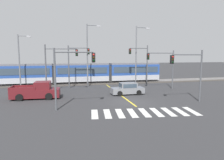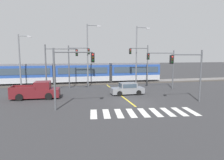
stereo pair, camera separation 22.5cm
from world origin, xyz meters
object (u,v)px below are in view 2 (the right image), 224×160
pickup_truck (37,91)px  street_lamp_centre (89,52)px  traffic_light_near_left (69,69)px  traffic_light_far_right (142,60)px  traffic_light_near_right (190,68)px  traffic_light_mid_right (164,63)px  sedan_crossing (127,89)px  light_rail_tram (83,72)px  street_lamp_west (21,58)px  traffic_light_far_left (76,60)px  street_lamp_east (137,52)px  traffic_light_mid_left (57,62)px

pickup_truck → street_lamp_centre: size_ratio=0.56×
traffic_light_near_left → street_lamp_centre: bearing=76.3°
traffic_light_far_right → traffic_light_near_left: size_ratio=1.17×
traffic_light_near_right → traffic_light_mid_right: traffic_light_mid_right is taller
traffic_light_mid_right → traffic_light_near_right: bearing=-98.2°
pickup_truck → sedan_crossing: bearing=0.3°
traffic_light_near_left → light_rail_tram: bearing=81.5°
street_lamp_west → street_lamp_centre: size_ratio=0.82×
traffic_light_far_left → street_lamp_centre: 2.62m
light_rail_tram → street_lamp_east: street_lamp_east is taller
traffic_light_near_right → traffic_light_far_left: size_ratio=0.86×
traffic_light_mid_left → traffic_light_near_left: 8.69m
traffic_light_far_left → light_rail_tram: bearing=73.0°
traffic_light_mid_right → pickup_truck: bearing=-171.7°
traffic_light_near_left → street_lamp_west: bearing=116.7°
light_rail_tram → street_lamp_centre: street_lamp_centre is taller
traffic_light_mid_right → traffic_light_far_right: (-1.90, 4.10, 0.45)m
pickup_truck → street_lamp_west: size_ratio=0.68×
pickup_truck → traffic_light_far_right: 17.20m
traffic_light_mid_right → traffic_light_near_left: bearing=-148.9°
pickup_truck → traffic_light_far_right: size_ratio=0.83×
light_rail_tram → traffic_light_far_right: (9.33, -4.13, 2.25)m
street_lamp_west → street_lamp_east: (18.22, -0.71, 0.89)m
traffic_light_far_right → traffic_light_mid_left: (-13.26, -3.78, -0.09)m
traffic_light_far_right → traffic_light_mid_left: size_ratio=1.04×
traffic_light_mid_right → street_lamp_east: bearing=116.4°
pickup_truck → street_lamp_west: (-3.24, 8.09, 3.73)m
pickup_truck → traffic_light_mid_right: bearing=8.3°
traffic_light_near_left → street_lamp_east: street_lamp_east is taller
sedan_crossing → street_lamp_centre: 9.71m
street_lamp_west → street_lamp_east: size_ratio=0.83×
pickup_truck → street_lamp_east: bearing=26.2°
light_rail_tram → traffic_light_far_left: (-1.33, -4.37, 2.20)m
street_lamp_west → pickup_truck: bearing=-68.1°
traffic_light_near_right → traffic_light_mid_left: (-13.99, 8.44, 0.52)m
light_rail_tram → traffic_light_near_left: 16.75m
pickup_truck → street_lamp_centre: (6.88, 7.41, 4.66)m
pickup_truck → traffic_light_mid_left: (2.22, 2.87, 3.36)m
sedan_crossing → traffic_light_mid_left: size_ratio=0.66×
traffic_light_near_left → street_lamp_centre: street_lamp_centre is taller
traffic_light_near_left → street_lamp_centre: 13.59m
sedan_crossing → traffic_light_far_left: size_ratio=0.66×
traffic_light_mid_left → street_lamp_east: 13.59m
sedan_crossing → traffic_light_mid_right: (6.34, 2.50, 3.15)m
traffic_light_near_left → street_lamp_east: size_ratio=0.58×
traffic_light_far_left → traffic_light_near_left: 12.17m
light_rail_tram → traffic_light_near_right: size_ratio=5.01×
sedan_crossing → traffic_light_far_right: traffic_light_far_right is taller
street_lamp_centre → street_lamp_east: bearing=-0.2°
sedan_crossing → street_lamp_west: bearing=150.6°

